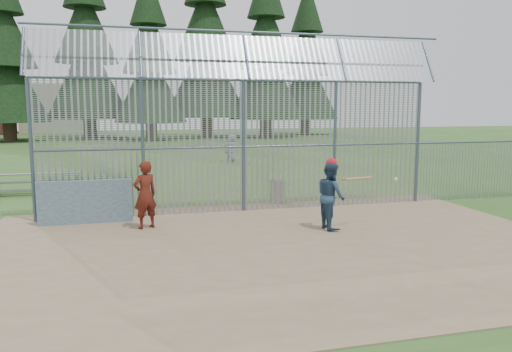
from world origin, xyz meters
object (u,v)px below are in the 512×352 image
object	(u,v)px
onlooker	(145,195)
trash_can	(277,192)
batter	(331,196)
dugout_wall	(86,202)
bleacher	(37,183)

from	to	relation	value
onlooker	trash_can	distance (m)	5.17
batter	onlooker	xyz separation A→B (m)	(-4.71, 1.27, 0.02)
dugout_wall	onlooker	distance (m)	1.86
onlooker	trash_can	xyz separation A→B (m)	(4.44, 2.60, -0.54)
dugout_wall	trash_can	size ratio (longest dim) A/B	3.05
onlooker	dugout_wall	bearing A→B (deg)	-56.34
batter	onlooker	size ratio (longest dim) A/B	0.98
dugout_wall	batter	world-z (taller)	batter
dugout_wall	batter	bearing A→B (deg)	-19.56
onlooker	trash_can	world-z (taller)	onlooker
trash_can	bleacher	distance (m)	9.01
batter	trash_can	xyz separation A→B (m)	(-0.27, 3.87, -0.52)
dugout_wall	batter	distance (m)	6.67
dugout_wall	onlooker	xyz separation A→B (m)	(1.57, -0.96, 0.30)
batter	trash_can	bearing A→B (deg)	2.00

